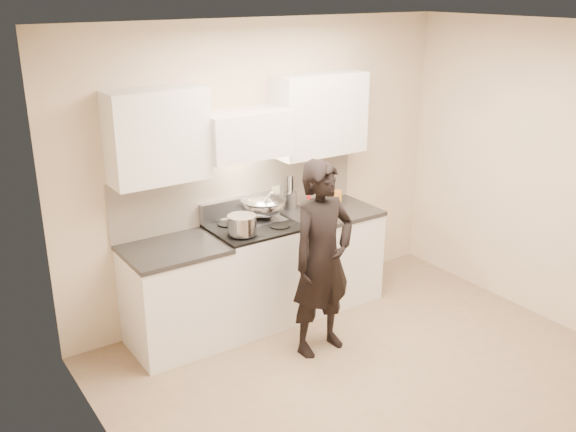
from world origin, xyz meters
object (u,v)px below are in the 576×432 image
(counter_right, at_px, (327,255))
(utensil_crock, at_px, (291,199))
(stove, at_px, (255,274))
(person, at_px, (322,259))
(wok, at_px, (263,205))

(counter_right, distance_m, utensil_crock, 0.67)
(stove, bearing_deg, person, -73.59)
(counter_right, bearing_deg, person, -129.89)
(stove, height_order, counter_right, stove)
(utensil_crock, bearing_deg, person, -109.41)
(counter_right, xyz_separation_m, person, (-0.61, -0.73, 0.37))
(counter_right, bearing_deg, stove, -180.00)
(stove, relative_size, utensil_crock, 2.97)
(wok, distance_m, utensil_crock, 0.41)
(wok, bearing_deg, stove, -145.11)
(utensil_crock, bearing_deg, stove, -156.42)
(utensil_crock, relative_size, person, 0.19)
(stove, distance_m, person, 0.85)
(counter_right, relative_size, person, 0.55)
(person, bearing_deg, counter_right, 46.28)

